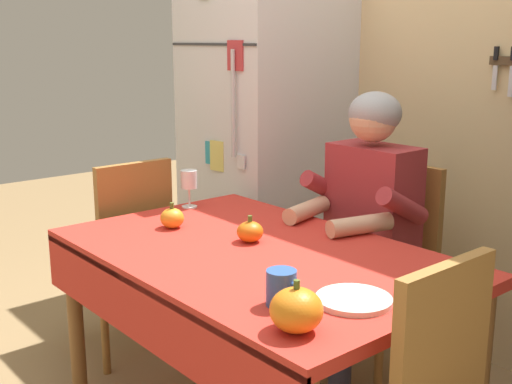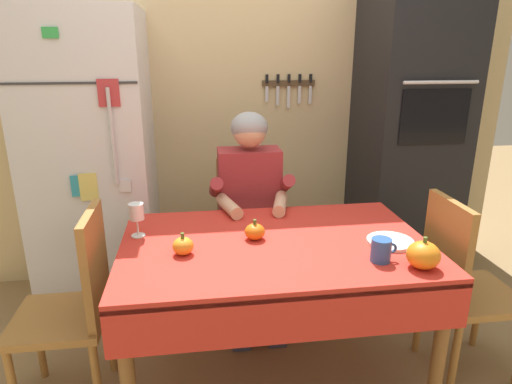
{
  "view_description": "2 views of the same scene",
  "coord_description": "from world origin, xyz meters",
  "px_view_note": "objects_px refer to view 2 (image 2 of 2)",
  "views": [
    {
      "loc": [
        1.6,
        -1.26,
        1.44
      ],
      "look_at": [
        -0.07,
        0.15,
        0.92
      ],
      "focal_mm": 45.27,
      "sensor_mm": 36.0,
      "label": 1
    },
    {
      "loc": [
        -0.35,
        -1.76,
        1.6
      ],
      "look_at": [
        -0.08,
        0.18,
        0.96
      ],
      "focal_mm": 31.51,
      "sensor_mm": 36.0,
      "label": 2
    }
  ],
  "objects_px": {
    "pumpkin_small": "(423,255)",
    "dining_table": "(276,260)",
    "chair_left_side": "(76,302)",
    "chair_right_side": "(461,282)",
    "pumpkin_large": "(255,232)",
    "serving_tray": "(390,241)",
    "wine_glass": "(136,213)",
    "wall_oven": "(408,133)",
    "coffee_mug": "(381,250)",
    "seated_person": "(251,201)",
    "pumpkin_medium": "(183,246)",
    "refrigerator": "(94,167)",
    "chair_behind_person": "(247,225)"
  },
  "relations": [
    {
      "from": "pumpkin_large",
      "to": "wine_glass",
      "type": "bearing_deg",
      "value": 168.48
    },
    {
      "from": "refrigerator",
      "to": "seated_person",
      "type": "relative_size",
      "value": 1.45
    },
    {
      "from": "wall_oven",
      "to": "coffee_mug",
      "type": "xyz_separation_m",
      "value": [
        -0.65,
        -1.15,
        -0.26
      ]
    },
    {
      "from": "chair_behind_person",
      "to": "chair_right_side",
      "type": "xyz_separation_m",
      "value": [
        0.94,
        -0.86,
        0.0
      ]
    },
    {
      "from": "wall_oven",
      "to": "chair_right_side",
      "type": "xyz_separation_m",
      "value": [
        -0.15,
        -0.99,
        -0.54
      ]
    },
    {
      "from": "wine_glass",
      "to": "seated_person",
      "type": "bearing_deg",
      "value": 35.97
    },
    {
      "from": "refrigerator",
      "to": "pumpkin_medium",
      "type": "bearing_deg",
      "value": -60.19
    },
    {
      "from": "pumpkin_large",
      "to": "pumpkin_medium",
      "type": "relative_size",
      "value": 0.97
    },
    {
      "from": "wall_oven",
      "to": "dining_table",
      "type": "distance_m",
      "value": 1.45
    },
    {
      "from": "coffee_mug",
      "to": "refrigerator",
      "type": "bearing_deg",
      "value": 140.51
    },
    {
      "from": "seated_person",
      "to": "pumpkin_large",
      "type": "distance_m",
      "value": 0.54
    },
    {
      "from": "wine_glass",
      "to": "pumpkin_medium",
      "type": "height_order",
      "value": "wine_glass"
    },
    {
      "from": "seated_person",
      "to": "wine_glass",
      "type": "relative_size",
      "value": 7.68
    },
    {
      "from": "wall_oven",
      "to": "pumpkin_large",
      "type": "xyz_separation_m",
      "value": [
        -1.14,
        -0.86,
        -0.27
      ]
    },
    {
      "from": "wine_glass",
      "to": "coffee_mug",
      "type": "bearing_deg",
      "value": -21.46
    },
    {
      "from": "dining_table",
      "to": "chair_left_side",
      "type": "distance_m",
      "value": 0.91
    },
    {
      "from": "chair_behind_person",
      "to": "pumpkin_large",
      "type": "relative_size",
      "value": 9.66
    },
    {
      "from": "wine_glass",
      "to": "pumpkin_small",
      "type": "bearing_deg",
      "value": -22.53
    },
    {
      "from": "seated_person",
      "to": "pumpkin_medium",
      "type": "relative_size",
      "value": 12.6
    },
    {
      "from": "pumpkin_small",
      "to": "dining_table",
      "type": "bearing_deg",
      "value": 150.16
    },
    {
      "from": "chair_right_side",
      "to": "wall_oven",
      "type": "bearing_deg",
      "value": 81.41
    },
    {
      "from": "wall_oven",
      "to": "serving_tray",
      "type": "height_order",
      "value": "wall_oven"
    },
    {
      "from": "wine_glass",
      "to": "pumpkin_small",
      "type": "height_order",
      "value": "wine_glass"
    },
    {
      "from": "wall_oven",
      "to": "chair_left_side",
      "type": "xyz_separation_m",
      "value": [
        -1.95,
        -0.92,
        -0.54
      ]
    },
    {
      "from": "chair_right_side",
      "to": "pumpkin_large",
      "type": "bearing_deg",
      "value": 172.52
    },
    {
      "from": "seated_person",
      "to": "chair_right_side",
      "type": "xyz_separation_m",
      "value": [
        0.94,
        -0.67,
        -0.23
      ]
    },
    {
      "from": "refrigerator",
      "to": "pumpkin_small",
      "type": "height_order",
      "value": "refrigerator"
    },
    {
      "from": "chair_left_side",
      "to": "chair_right_side",
      "type": "distance_m",
      "value": 1.8
    },
    {
      "from": "pumpkin_large",
      "to": "pumpkin_small",
      "type": "relative_size",
      "value": 0.72
    },
    {
      "from": "chair_right_side",
      "to": "pumpkin_medium",
      "type": "relative_size",
      "value": 9.41
    },
    {
      "from": "refrigerator",
      "to": "chair_left_side",
      "type": "xyz_separation_m",
      "value": [
        0.05,
        -0.88,
        -0.39
      ]
    },
    {
      "from": "pumpkin_large",
      "to": "serving_tray",
      "type": "xyz_separation_m",
      "value": [
        0.6,
        -0.13,
        -0.03
      ]
    },
    {
      "from": "chair_left_side",
      "to": "coffee_mug",
      "type": "height_order",
      "value": "chair_left_side"
    },
    {
      "from": "chair_left_side",
      "to": "pumpkin_medium",
      "type": "distance_m",
      "value": 0.56
    },
    {
      "from": "refrigerator",
      "to": "chair_right_side",
      "type": "relative_size",
      "value": 1.94
    },
    {
      "from": "wine_glass",
      "to": "serving_tray",
      "type": "distance_m",
      "value": 1.17
    },
    {
      "from": "pumpkin_medium",
      "to": "serving_tray",
      "type": "relative_size",
      "value": 0.47
    },
    {
      "from": "chair_left_side",
      "to": "serving_tray",
      "type": "xyz_separation_m",
      "value": [
        1.42,
        -0.07,
        0.24
      ]
    },
    {
      "from": "refrigerator",
      "to": "wall_oven",
      "type": "xyz_separation_m",
      "value": [
        2.0,
        0.04,
        0.15
      ]
    },
    {
      "from": "coffee_mug",
      "to": "pumpkin_small",
      "type": "xyz_separation_m",
      "value": [
        0.14,
        -0.08,
        0.01
      ]
    },
    {
      "from": "seated_person",
      "to": "pumpkin_large",
      "type": "relative_size",
      "value": 12.93
    },
    {
      "from": "chair_left_side",
      "to": "coffee_mug",
      "type": "relative_size",
      "value": 8.37
    },
    {
      "from": "chair_left_side",
      "to": "pumpkin_small",
      "type": "xyz_separation_m",
      "value": [
        1.44,
        -0.32,
        0.28
      ]
    },
    {
      "from": "wall_oven",
      "to": "dining_table",
      "type": "xyz_separation_m",
      "value": [
        -1.05,
        -0.92,
        -0.39
      ]
    },
    {
      "from": "serving_tray",
      "to": "chair_behind_person",
      "type": "bearing_deg",
      "value": 122.71
    },
    {
      "from": "coffee_mug",
      "to": "pumpkin_large",
      "type": "relative_size",
      "value": 1.15
    },
    {
      "from": "chair_behind_person",
      "to": "pumpkin_medium",
      "type": "bearing_deg",
      "value": -114.17
    },
    {
      "from": "dining_table",
      "to": "pumpkin_large",
      "type": "xyz_separation_m",
      "value": [
        -0.09,
        0.06,
        0.12
      ]
    },
    {
      "from": "dining_table",
      "to": "coffee_mug",
      "type": "xyz_separation_m",
      "value": [
        0.4,
        -0.23,
        0.13
      ]
    },
    {
      "from": "chair_left_side",
      "to": "seated_person",
      "type": "bearing_deg",
      "value": 34.61
    }
  ]
}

